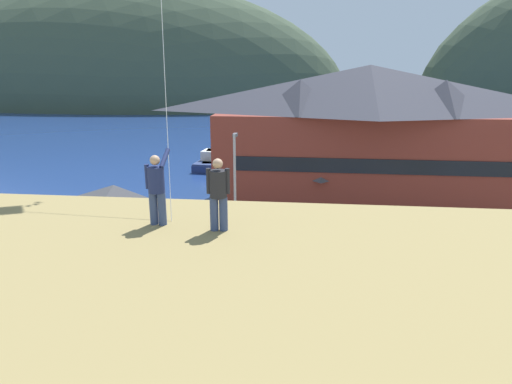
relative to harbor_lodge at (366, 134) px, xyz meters
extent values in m
plane|color=#66604C|center=(-7.10, -20.20, -6.12)|extent=(600.00, 600.00, 0.00)
cube|color=slate|center=(-7.10, -15.20, -6.07)|extent=(40.00, 20.00, 0.10)
cube|color=navy|center=(-7.10, 39.80, -6.10)|extent=(360.00, 84.00, 0.03)
ellipsoid|color=#3D4C38|center=(-64.27, 101.60, -6.12)|extent=(145.77, 54.30, 75.56)
cube|color=brown|center=(0.00, 0.06, -2.20)|extent=(24.17, 8.47, 7.85)
cube|color=black|center=(-0.03, -4.11, -1.80)|extent=(20.49, 0.25, 1.10)
pyramid|color=#3D3D47|center=(0.00, 0.06, 3.59)|extent=(25.62, 9.31, 3.72)
pyramid|color=#3D3D47|center=(-5.43, -1.34, 3.05)|extent=(4.59, 4.59, 2.61)
pyramid|color=#3D3D47|center=(5.41, -1.43, 3.05)|extent=(4.59, 4.59, 2.61)
cube|color=#756B5B|center=(-16.38, -12.00, -4.58)|extent=(5.94, 4.35, 3.08)
pyramid|color=#47474C|center=(-16.38, -12.00, -2.33)|extent=(6.42, 4.77, 1.41)
cube|color=black|center=(-16.49, -14.04, -5.04)|extent=(1.10, 0.12, 2.16)
cube|color=#338475|center=(-3.68, -1.15, -4.58)|extent=(4.31, 4.69, 3.08)
pyramid|color=#47474C|center=(-3.68, -1.15, -2.23)|extent=(4.66, 5.16, 1.63)
cube|color=black|center=(-3.70, -3.50, -5.04)|extent=(1.10, 0.07, 2.15)
cube|color=#70604C|center=(-12.20, 11.90, -5.77)|extent=(3.20, 13.39, 0.70)
cube|color=navy|center=(-15.80, 13.99, -5.67)|extent=(3.23, 7.97, 0.90)
cube|color=navy|center=(-15.80, 13.99, -5.14)|extent=(3.13, 7.73, 0.16)
cube|color=silver|center=(-15.85, 13.41, -4.51)|extent=(1.96, 2.49, 1.10)
cube|color=navy|center=(-8.52, 11.04, -5.67)|extent=(3.45, 8.46, 0.90)
cube|color=navy|center=(-8.52, 11.04, -5.14)|extent=(3.35, 8.20, 0.16)
cube|color=silver|center=(-8.58, 10.42, -4.51)|extent=(2.08, 2.64, 1.10)
cube|color=#23564C|center=(-15.61, 14.27, -5.67)|extent=(2.65, 6.90, 0.90)
cube|color=#33665B|center=(-15.61, 14.27, -5.14)|extent=(2.57, 6.69, 0.16)
cube|color=silver|center=(-15.58, 13.76, -4.51)|extent=(1.66, 2.13, 1.10)
cube|color=#9EA3A8|center=(-0.62, -14.56, -5.30)|extent=(4.35, 2.18, 0.80)
cube|color=gray|center=(-0.47, -14.55, -4.55)|extent=(2.24, 1.79, 0.70)
cube|color=black|center=(-0.47, -14.55, -4.58)|extent=(2.28, 1.82, 0.32)
cylinder|color=black|center=(-2.06, -13.77, -5.70)|extent=(0.66, 0.28, 0.64)
cylinder|color=black|center=(-1.89, -15.60, -5.70)|extent=(0.66, 0.28, 0.64)
cylinder|color=black|center=(0.66, -13.52, -5.70)|extent=(0.66, 0.28, 0.64)
cylinder|color=black|center=(0.83, -15.35, -5.70)|extent=(0.66, 0.28, 0.64)
cube|color=slate|center=(-5.56, -14.06, -5.30)|extent=(4.33, 2.12, 0.80)
cube|color=#5B5B5F|center=(-5.71, -14.05, -4.55)|extent=(2.22, 1.76, 0.70)
cube|color=black|center=(-5.71, -14.05, -4.58)|extent=(2.26, 1.79, 0.32)
cylinder|color=black|center=(-4.27, -15.08, -5.70)|extent=(0.66, 0.27, 0.64)
cylinder|color=black|center=(-4.13, -13.25, -5.70)|extent=(0.66, 0.27, 0.64)
cylinder|color=black|center=(-6.99, -14.87, -5.70)|extent=(0.66, 0.27, 0.64)
cylinder|color=black|center=(-6.85, -13.04, -5.70)|extent=(0.66, 0.27, 0.64)
cube|color=#9EA3A8|center=(-17.51, -20.46, -5.30)|extent=(4.25, 1.92, 0.80)
cube|color=gray|center=(-17.36, -20.47, -4.55)|extent=(2.14, 1.66, 0.70)
cube|color=black|center=(-17.36, -20.47, -4.58)|extent=(2.19, 1.69, 0.32)
cylinder|color=black|center=(-18.85, -19.51, -5.70)|extent=(0.65, 0.24, 0.64)
cylinder|color=black|center=(-16.12, -19.59, -5.70)|extent=(0.65, 0.24, 0.64)
cylinder|color=black|center=(-16.17, -21.42, -5.70)|extent=(0.65, 0.24, 0.64)
cube|color=slate|center=(-11.84, -20.05, -5.30)|extent=(4.26, 1.93, 0.80)
cube|color=#5B5B5F|center=(-11.69, -20.06, -4.55)|extent=(2.15, 1.67, 0.70)
cube|color=black|center=(-11.69, -20.06, -4.58)|extent=(2.19, 1.70, 0.32)
cylinder|color=black|center=(-13.17, -19.09, -5.70)|extent=(0.65, 0.24, 0.64)
cylinder|color=black|center=(-13.23, -20.93, -5.70)|extent=(0.65, 0.24, 0.64)
cylinder|color=black|center=(-10.45, -19.18, -5.70)|extent=(0.65, 0.24, 0.64)
cylinder|color=black|center=(-10.50, -21.01, -5.70)|extent=(0.65, 0.24, 0.64)
cube|color=silver|center=(3.95, -12.70, -5.30)|extent=(4.36, 2.21, 0.80)
cube|color=beige|center=(3.80, -12.71, -4.55)|extent=(2.25, 1.80, 0.70)
cube|color=black|center=(3.80, -12.71, -4.58)|extent=(2.29, 1.84, 0.32)
cylinder|color=black|center=(5.40, -13.48, -5.70)|extent=(0.66, 0.28, 0.64)
cylinder|color=black|center=(5.22, -11.65, -5.70)|extent=(0.66, 0.28, 0.64)
cylinder|color=black|center=(2.68, -13.75, -5.70)|extent=(0.66, 0.28, 0.64)
cylinder|color=black|center=(2.50, -11.92, -5.70)|extent=(0.66, 0.28, 0.64)
cube|color=#B28923|center=(-5.94, -20.83, -5.30)|extent=(4.21, 1.82, 0.80)
cube|color=olive|center=(-5.79, -20.83, -4.55)|extent=(2.11, 1.61, 0.70)
cube|color=black|center=(-5.79, -20.83, -4.58)|extent=(2.15, 1.64, 0.32)
cylinder|color=black|center=(-7.31, -19.92, -5.70)|extent=(0.64, 0.22, 0.64)
cylinder|color=black|center=(-7.30, -21.75, -5.70)|extent=(0.64, 0.22, 0.64)
cylinder|color=black|center=(-4.58, -19.90, -5.70)|extent=(0.64, 0.22, 0.64)
cylinder|color=black|center=(-4.57, -21.74, -5.70)|extent=(0.64, 0.22, 0.64)
cylinder|color=#ADADB2|center=(-9.36, -9.70, -2.40)|extent=(0.16, 0.16, 7.23)
cube|color=#4C4C51|center=(-9.36, -9.35, 1.11)|extent=(0.24, 0.70, 0.20)
cylinder|color=#384770|center=(-8.74, -26.44, 1.71)|extent=(0.20, 0.20, 0.82)
cylinder|color=#384770|center=(-8.52, -26.45, 1.71)|extent=(0.20, 0.20, 0.82)
cylinder|color=navy|center=(-8.63, -26.44, 2.44)|extent=(0.40, 0.40, 0.64)
sphere|color=tan|center=(-8.63, -26.44, 2.92)|extent=(0.24, 0.24, 0.24)
cylinder|color=navy|center=(-8.44, -26.27, 2.94)|extent=(0.14, 0.56, 0.43)
cylinder|color=navy|center=(-8.85, -26.43, 2.51)|extent=(0.11, 0.11, 0.60)
cylinder|color=#384770|center=(-7.17, -26.70, 1.71)|extent=(0.20, 0.20, 0.82)
cylinder|color=#384770|center=(-6.95, -26.68, 1.71)|extent=(0.20, 0.20, 0.82)
cylinder|color=#232328|center=(-7.06, -26.69, 2.44)|extent=(0.40, 0.40, 0.64)
sphere|color=tan|center=(-7.06, -26.69, 2.92)|extent=(0.24, 0.24, 0.24)
cylinder|color=#232328|center=(-7.28, -26.70, 2.51)|extent=(0.11, 0.11, 0.60)
cylinder|color=#232328|center=(-6.84, -26.67, 2.51)|extent=(0.11, 0.11, 0.60)
camera|label=1|loc=(-5.12, -36.38, 4.97)|focal=30.73mm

